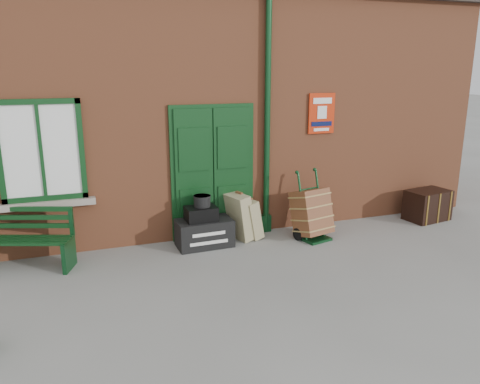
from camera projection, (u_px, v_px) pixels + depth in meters
name	position (u px, v px, depth m)	size (l,w,h in m)	color
ground	(262.00, 267.00, 6.84)	(80.00, 80.00, 0.00)	gray
station_building	(198.00, 102.00, 9.47)	(10.30, 4.30, 4.36)	#A45734
bench	(20.00, 237.00, 6.73)	(1.54, 0.92, 0.91)	#0E3414
houdini_trunk	(204.00, 233.00, 7.60)	(0.89, 0.49, 0.45)	black
strongbox	(201.00, 214.00, 7.50)	(0.49, 0.36, 0.22)	black
hatbox	(202.00, 201.00, 7.48)	(0.27, 0.27, 0.18)	black
suitcase_back	(238.00, 216.00, 7.90)	(0.22, 0.55, 0.77)	tan
suitcase_front	(248.00, 218.00, 7.97)	(0.20, 0.50, 0.66)	tan
porter_trolley	(312.00, 213.00, 7.90)	(0.68, 0.71, 1.15)	#0D3518
dark_trunk	(427.00, 205.00, 8.92)	(0.80, 0.52, 0.58)	black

